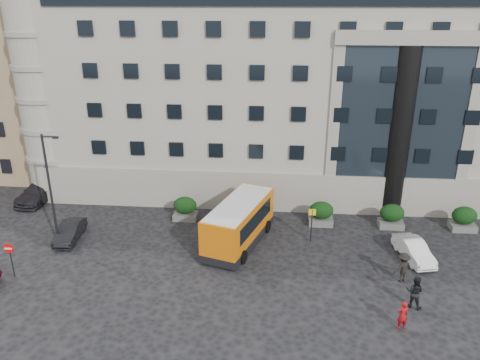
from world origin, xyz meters
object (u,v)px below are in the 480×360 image
Objects in this scene: hedge_b at (252,211)px; white_taxi at (414,250)px; street_lamp at (51,187)px; red_truck at (126,155)px; hedge_d at (392,216)px; parked_car_b at (70,232)px; hedge_c at (321,213)px; parked_car_d at (109,170)px; pedestrian_b at (415,292)px; hedge_a at (185,208)px; bus_stop_sign at (312,220)px; minibus at (239,222)px; parked_car_c at (40,192)px; pedestrian_c at (403,267)px; pedestrian_a at (403,315)px; no_entry_sign at (10,253)px; hedge_e at (464,218)px.

white_taxi is at bearing -22.62° from hedge_b.
red_truck is (-0.05, 15.41, -2.86)m from street_lamp.
hedge_d reaches higher than parked_car_b.
parked_car_b is (0.44, 0.84, -3.75)m from street_lamp.
red_truck is (-18.39, 10.61, 0.57)m from hedge_c.
parked_car_d is 29.82m from pedestrian_b.
hedge_a is at bearing 180.00° from hedge_b.
bus_stop_sign is 5.05m from minibus.
parked_car_c is at bearing 173.83° from hedge_c.
street_lamp is 2.05× the size of white_taxi.
red_truck is at bearing 141.19° from hedge_b.
street_lamp is at bearing -80.03° from parked_car_d.
pedestrian_c is (-1.36, -2.73, 0.32)m from white_taxi.
bus_stop_sign is (9.50, -2.80, 0.80)m from hedge_a.
hedge_a is at bearing 22.78° from parked_car_b.
pedestrian_a is (21.68, -22.36, -0.67)m from red_truck.
hedge_a is at bearing 44.48° from no_entry_sign.
white_taxi reaches higher than parked_car_b.
minibus is (-5.91, -3.45, 0.76)m from hedge_c.
minibus reaches higher than hedge_e.
hedge_b is 0.33× the size of red_truck.
white_taxi is (23.60, -0.58, 0.02)m from parked_car_b.
parked_car_c is (-33.80, 2.53, -0.17)m from hedge_e.
pedestrian_c reaches higher than white_taxi.
street_lamp is at bearing -156.18° from minibus.
parked_car_d is at bearing 157.09° from hedge_c.
pedestrian_b is (9.58, -9.80, 0.04)m from hedge_b.
hedge_a is 16.73m from white_taxi.
parked_car_b is 23.61m from white_taxi.
red_truck reaches higher than parked_car_b.
hedge_c is 21.33m from no_entry_sign.
minibus is at bearing 21.76° from no_entry_sign.
pedestrian_c reaches higher than parked_car_b.
parked_car_c is at bearing 172.08° from hedge_b.
parked_car_d is 28.34m from pedestrian_c.
hedge_b is 14.50m from pedestrian_a.
hedge_d is 25.93m from parked_car_d.
pedestrian_a is (9.20, -8.30, -0.85)m from minibus.
street_lamp is (-18.34, -4.80, 3.44)m from hedge_c.
white_taxi is at bearing -38.54° from hedge_c.
parked_car_d is at bearing 161.56° from hedge_d.
minibus reaches higher than red_truck.
white_taxi is 3.06m from pedestrian_c.
parked_car_b is (0.49, -14.57, -0.88)m from red_truck.
hedge_c is 3.05m from bus_stop_sign.
minibus reaches higher than hedge_d.
parked_car_b is 12.25m from parked_car_d.
hedge_a is 0.24× the size of minibus.
pedestrian_b is at bearing -31.81° from parked_car_d.
pedestrian_b is (-0.82, -9.80, 0.04)m from hedge_d.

